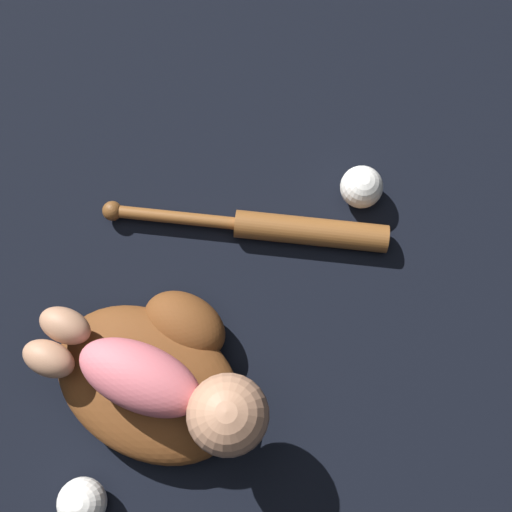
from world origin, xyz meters
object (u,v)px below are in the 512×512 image
(baseball, at_px, (362,187))
(baby_figure, at_px, (168,389))
(baseball_spare, at_px, (82,503))
(baseball_glove, at_px, (155,373))
(baseball_bat, at_px, (281,228))

(baseball, bearing_deg, baby_figure, -94.87)
(baby_figure, bearing_deg, baseball, 85.13)
(baseball_spare, bearing_deg, baby_figure, 85.99)
(baseball_glove, height_order, baseball, baseball_glove)
(baseball_bat, relative_size, baseball, 5.93)
(baseball_glove, distance_m, baby_figure, 0.10)
(baseball_bat, distance_m, baseball_spare, 0.51)
(baseball_glove, bearing_deg, baby_figure, -8.93)
(baseball_glove, height_order, baseball_bat, baseball_glove)
(baseball_glove, xyz_separation_m, baseball_spare, (0.03, -0.20, -0.01))
(baseball_glove, bearing_deg, baseball, 79.42)
(baseball_glove, relative_size, baseball, 4.55)
(baseball, xyz_separation_m, baseball_spare, (-0.05, -0.64, 0.00))
(baby_figure, xyz_separation_m, baseball_spare, (-0.01, -0.20, -0.09))
(baseball_bat, bearing_deg, baby_figure, -84.86)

